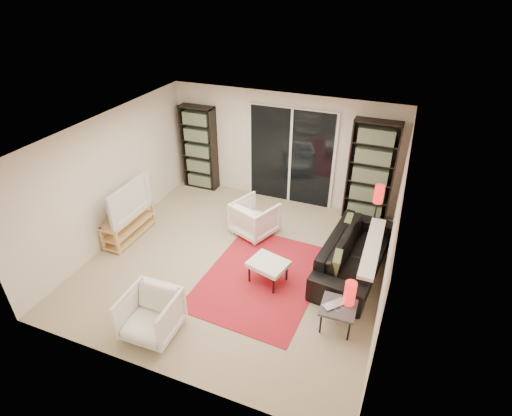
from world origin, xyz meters
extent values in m
plane|color=#C6B692|center=(0.00, 0.00, 0.00)|extent=(5.00, 5.00, 0.00)
cube|color=silver|center=(0.00, 2.50, 1.20)|extent=(5.00, 0.02, 2.40)
cube|color=silver|center=(0.00, -2.50, 1.20)|extent=(5.00, 0.02, 2.40)
cube|color=silver|center=(-2.50, 0.00, 1.20)|extent=(0.02, 5.00, 2.40)
cube|color=silver|center=(2.50, 0.00, 1.20)|extent=(0.02, 5.00, 2.40)
cube|color=white|center=(0.00, 0.00, 2.40)|extent=(5.00, 5.00, 0.02)
cube|color=white|center=(0.20, 2.47, 1.05)|extent=(1.92, 0.06, 2.16)
cube|color=black|center=(0.20, 2.44, 1.05)|extent=(1.80, 0.02, 2.10)
cube|color=white|center=(0.20, 2.42, 1.05)|extent=(0.05, 0.02, 2.10)
cube|color=black|center=(-1.95, 2.34, 0.97)|extent=(0.80, 0.30, 1.95)
cube|color=#9E543E|center=(-1.95, 2.32, 0.97)|extent=(0.70, 0.22, 1.85)
cube|color=black|center=(1.90, 2.34, 1.05)|extent=(0.90, 0.30, 2.10)
cube|color=#9E543E|center=(1.90, 2.32, 1.05)|extent=(0.80, 0.22, 2.00)
cube|color=#DBB26B|center=(-2.25, -0.05, 0.48)|extent=(0.39, 1.21, 0.04)
cube|color=#DBB26B|center=(-2.25, -0.05, 0.25)|extent=(0.39, 1.21, 0.03)
cube|color=#DBB26B|center=(-2.25, -0.05, 0.06)|extent=(0.39, 1.21, 0.04)
cube|color=#DBB26B|center=(-2.42, -0.62, 0.25)|extent=(0.05, 0.05, 0.50)
cube|color=#DBB26B|center=(-2.42, 0.51, 0.25)|extent=(0.05, 0.05, 0.50)
cube|color=#DBB26B|center=(-2.09, -0.62, 0.25)|extent=(0.05, 0.05, 0.50)
cube|color=#DBB26B|center=(-2.09, 0.51, 0.25)|extent=(0.05, 0.05, 0.50)
imported|color=black|center=(-2.23, -0.05, 0.84)|extent=(0.16, 1.18, 0.68)
cube|color=red|center=(0.58, -0.26, 0.01)|extent=(1.97, 2.58, 0.01)
imported|color=black|center=(1.97, 0.53, 0.33)|extent=(1.13, 2.35, 0.66)
imported|color=white|center=(-0.03, 0.95, 0.35)|extent=(0.98, 0.99, 0.70)
imported|color=white|center=(-0.47, -1.93, 0.34)|extent=(0.75, 0.77, 0.69)
cube|color=white|center=(0.70, -0.30, 0.36)|extent=(0.71, 0.63, 0.08)
cylinder|color=black|center=(0.42, -0.43, 0.16)|extent=(0.04, 0.04, 0.32)
cylinder|color=black|center=(0.52, -0.05, 0.16)|extent=(0.04, 0.04, 0.32)
cylinder|color=black|center=(0.89, -0.55, 0.16)|extent=(0.04, 0.04, 0.32)
cylinder|color=black|center=(0.98, -0.17, 0.16)|extent=(0.04, 0.04, 0.32)
cube|color=#414145|center=(1.97, -0.86, 0.38)|extent=(0.51, 0.51, 0.04)
cylinder|color=black|center=(1.78, -1.06, 0.19)|extent=(0.03, 0.03, 0.38)
cylinder|color=black|center=(1.77, -0.66, 0.19)|extent=(0.03, 0.03, 0.38)
cylinder|color=black|center=(2.18, -1.06, 0.19)|extent=(0.03, 0.03, 0.38)
cylinder|color=black|center=(2.17, -0.66, 0.19)|extent=(0.03, 0.03, 0.38)
imported|color=silver|center=(1.95, -0.90, 0.41)|extent=(0.39, 0.40, 0.03)
cylinder|color=red|center=(2.09, -0.75, 0.59)|extent=(0.17, 0.17, 0.38)
cylinder|color=black|center=(2.16, 1.41, 0.01)|extent=(0.19, 0.19, 0.03)
cylinder|color=black|center=(2.16, 1.41, 0.47)|extent=(0.03, 0.03, 0.95)
cylinder|color=red|center=(2.16, 1.41, 1.09)|extent=(0.17, 0.17, 0.34)
camera|label=1|loc=(2.38, -5.14, 4.54)|focal=28.00mm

